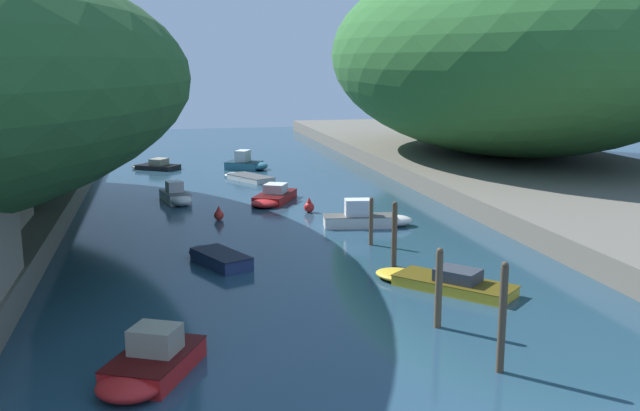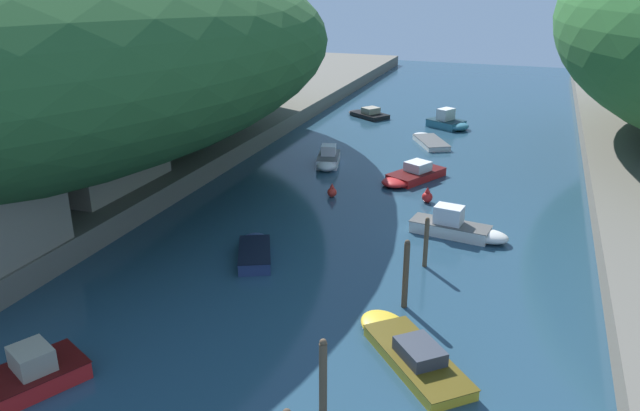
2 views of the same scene
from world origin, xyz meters
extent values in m
plane|color=#234256|center=(0.00, 30.00, 0.00)|extent=(130.00, 130.00, 0.00)
cube|color=#666056|center=(-23.29, 30.00, 0.67)|extent=(22.00, 120.00, 1.35)
ellipsoid|color=#285628|center=(-24.39, 28.76, 8.82)|extent=(39.04, 54.65, 14.95)
cube|color=gray|center=(-17.27, 25.13, 2.97)|extent=(6.95, 8.00, 3.25)
pyramid|color=#38704C|center=(-17.27, 25.13, 5.40)|extent=(7.51, 8.64, 1.61)
cube|color=navy|center=(-4.07, 21.17, 0.30)|extent=(2.87, 3.82, 0.61)
ellipsoid|color=navy|center=(-4.79, 22.75, 0.30)|extent=(2.07, 2.20, 0.61)
cube|color=black|center=(-4.07, 21.17, 0.62)|extent=(2.92, 3.90, 0.03)
cube|color=gold|center=(5.43, 15.07, 0.22)|extent=(4.83, 5.13, 0.43)
ellipsoid|color=gold|center=(3.73, 17.00, 0.22)|extent=(3.06, 3.13, 0.43)
cube|color=#4C3E0E|center=(5.43, 15.07, 0.45)|extent=(4.93, 5.23, 0.03)
cube|color=#333842|center=(5.54, 14.95, 0.71)|extent=(2.19, 2.23, 0.56)
cube|color=white|center=(-5.86, 38.08, 0.34)|extent=(2.21, 3.46, 0.69)
ellipsoid|color=white|center=(-5.49, 36.53, 0.34)|extent=(1.77, 1.88, 0.69)
cube|color=#525252|center=(-5.86, 38.08, 0.70)|extent=(2.26, 3.52, 0.03)
cube|color=silver|center=(-5.88, 38.18, 1.07)|extent=(1.29, 1.33, 0.77)
cube|color=red|center=(1.08, 36.81, 0.27)|extent=(3.75, 4.75, 0.54)
ellipsoid|color=red|center=(0.10, 34.89, 0.27)|extent=(2.68, 2.79, 0.54)
cube|color=#450A0A|center=(1.08, 36.81, 0.56)|extent=(3.82, 4.85, 0.03)
cube|color=silver|center=(1.14, 36.93, 0.88)|extent=(1.94, 1.98, 0.68)
cube|color=silver|center=(4.77, 27.77, 0.33)|extent=(4.44, 2.11, 0.65)
ellipsoid|color=silver|center=(6.89, 27.46, 0.33)|extent=(2.32, 1.73, 0.65)
cube|color=#504E4A|center=(4.77, 27.77, 0.67)|extent=(4.53, 2.15, 0.03)
cube|color=silver|center=(4.64, 27.79, 1.16)|extent=(1.63, 1.26, 1.01)
cube|color=white|center=(0.51, 46.06, 0.20)|extent=(3.72, 4.70, 0.40)
ellipsoid|color=white|center=(-0.53, 47.96, 0.20)|extent=(2.60, 2.75, 0.40)
cube|color=#525252|center=(0.51, 46.06, 0.42)|extent=(3.79, 4.80, 0.03)
cube|color=black|center=(-7.02, 54.28, 0.19)|extent=(4.18, 3.79, 0.38)
ellipsoid|color=black|center=(-8.52, 55.30, 0.19)|extent=(2.63, 2.68, 0.38)
cube|color=black|center=(-7.02, 54.28, 0.40)|extent=(4.26, 3.86, 0.03)
cube|color=#9E937F|center=(-6.93, 54.22, 0.69)|extent=(1.88, 1.94, 0.62)
cube|color=teal|center=(0.71, 52.62, 0.34)|extent=(3.68, 3.34, 0.68)
ellipsoid|color=teal|center=(2.04, 51.92, 0.34)|extent=(2.30, 2.53, 0.68)
cube|color=#132A33|center=(0.71, 52.62, 0.70)|extent=(3.76, 3.40, 0.03)
cube|color=silver|center=(0.63, 52.67, 1.21)|extent=(1.65, 1.84, 1.07)
cube|color=red|center=(-7.17, 9.31, 0.33)|extent=(3.38, 4.03, 0.67)
cube|color=#450A0A|center=(-7.17, 9.31, 0.68)|extent=(3.45, 4.11, 0.03)
cube|color=#9E937F|center=(-7.12, 9.41, 1.10)|extent=(1.83, 1.73, 0.86)
cylinder|color=brown|center=(3.09, 11.14, 1.45)|extent=(0.27, 0.27, 2.89)
sphere|color=brown|center=(3.09, 11.14, 2.94)|extent=(0.24, 0.24, 0.24)
cylinder|color=#4C3D2D|center=(4.06, 19.17, 1.52)|extent=(0.26, 0.26, 3.04)
sphere|color=#4C3D2D|center=(4.06, 19.17, 3.09)|extent=(0.23, 0.23, 0.23)
cylinder|color=brown|center=(4.17, 23.40, 1.24)|extent=(0.23, 0.23, 2.48)
sphere|color=brown|center=(4.17, 23.40, 2.52)|extent=(0.21, 0.21, 0.21)
sphere|color=red|center=(-3.34, 31.39, 0.31)|extent=(0.61, 0.61, 0.61)
cone|color=red|center=(-3.34, 31.39, 0.77)|extent=(0.31, 0.31, 0.31)
sphere|color=red|center=(2.65, 32.44, 0.34)|extent=(0.68, 0.68, 0.68)
cone|color=red|center=(2.65, 32.44, 0.85)|extent=(0.34, 0.34, 0.34)
camera|label=1|loc=(-6.69, -12.43, 9.70)|focal=40.00mm
camera|label=2|loc=(8.55, -4.62, 13.93)|focal=35.00mm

